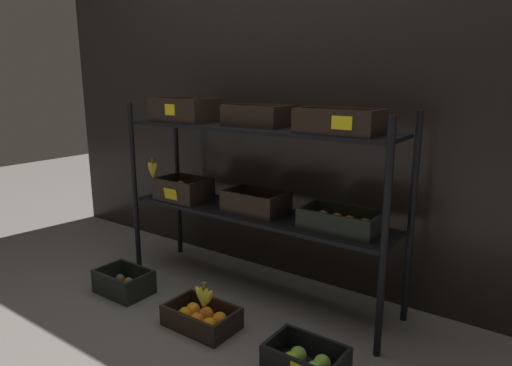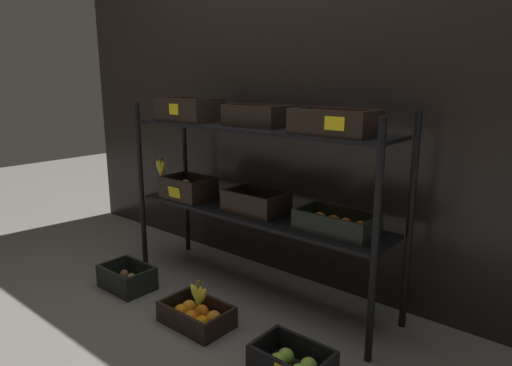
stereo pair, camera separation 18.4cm
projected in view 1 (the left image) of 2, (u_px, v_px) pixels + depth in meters
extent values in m
plane|color=#605B56|center=(256.00, 291.00, 2.56)|extent=(10.00, 10.00, 0.00)
cube|color=black|center=(294.00, 120.00, 2.65)|extent=(3.97, 0.12, 1.89)
cylinder|color=black|center=(135.00, 190.00, 2.74)|extent=(0.03, 0.03, 1.05)
cylinder|color=black|center=(384.00, 243.00, 1.85)|extent=(0.03, 0.03, 1.05)
cylinder|color=black|center=(178.00, 179.00, 3.03)|extent=(0.03, 0.03, 1.05)
cylinder|color=black|center=(411.00, 221.00, 2.14)|extent=(0.03, 0.03, 1.05)
cube|color=black|center=(256.00, 214.00, 2.46)|extent=(1.53, 0.33, 0.02)
cube|color=black|center=(256.00, 128.00, 2.35)|extent=(1.53, 0.33, 0.02)
cube|color=black|center=(184.00, 199.00, 2.71)|extent=(0.31, 0.22, 0.01)
cube|color=black|center=(171.00, 191.00, 2.61)|extent=(0.31, 0.02, 0.12)
cube|color=black|center=(195.00, 185.00, 2.77)|extent=(0.31, 0.02, 0.12)
cube|color=black|center=(167.00, 185.00, 2.78)|extent=(0.02, 0.19, 0.12)
cube|color=black|center=(202.00, 191.00, 2.61)|extent=(0.02, 0.19, 0.12)
ellipsoid|color=tan|center=(175.00, 190.00, 2.70)|extent=(0.07, 0.07, 0.09)
ellipsoid|color=#B4BA4F|center=(187.00, 192.00, 2.65)|extent=(0.07, 0.07, 0.09)
ellipsoid|color=#B6B74E|center=(181.00, 188.00, 2.75)|extent=(0.07, 0.07, 0.09)
ellipsoid|color=#B9B751|center=(193.00, 190.00, 2.69)|extent=(0.07, 0.07, 0.09)
cube|color=yellow|center=(171.00, 195.00, 2.61)|extent=(0.10, 0.01, 0.07)
cube|color=black|center=(256.00, 211.00, 2.45)|extent=(0.33, 0.22, 0.01)
cube|color=black|center=(245.00, 205.00, 2.36)|extent=(0.33, 0.02, 0.11)
cube|color=black|center=(267.00, 196.00, 2.52)|extent=(0.33, 0.02, 0.11)
cube|color=black|center=(233.00, 196.00, 2.53)|extent=(0.02, 0.19, 0.11)
cube|color=black|center=(280.00, 205.00, 2.35)|extent=(0.02, 0.19, 0.11)
sphere|color=#642852|center=(239.00, 204.00, 2.47)|extent=(0.05, 0.05, 0.05)
sphere|color=#5D2A50|center=(248.00, 206.00, 2.44)|extent=(0.05, 0.05, 0.05)
sphere|color=#6D2E48|center=(257.00, 208.00, 2.40)|extent=(0.05, 0.05, 0.05)
sphere|color=#682A4A|center=(267.00, 210.00, 2.36)|extent=(0.05, 0.05, 0.05)
sphere|color=#602159|center=(246.00, 202.00, 2.53)|extent=(0.05, 0.05, 0.05)
sphere|color=#642358|center=(256.00, 203.00, 2.49)|extent=(0.05, 0.05, 0.05)
sphere|color=#5F1757|center=(265.00, 205.00, 2.45)|extent=(0.05, 0.05, 0.05)
sphere|color=#602658|center=(274.00, 207.00, 2.42)|extent=(0.05, 0.05, 0.05)
cube|color=black|center=(340.00, 229.00, 2.16)|extent=(0.38, 0.21, 0.01)
cube|color=black|center=(332.00, 224.00, 2.07)|extent=(0.38, 0.02, 0.09)
cube|color=black|center=(349.00, 214.00, 2.22)|extent=(0.38, 0.02, 0.09)
cube|color=black|center=(307.00, 212.00, 2.25)|extent=(0.02, 0.17, 0.09)
cube|color=black|center=(377.00, 226.00, 2.05)|extent=(0.02, 0.17, 0.09)
sphere|color=orange|center=(317.00, 219.00, 2.19)|extent=(0.06, 0.06, 0.06)
sphere|color=orange|center=(330.00, 222.00, 2.15)|extent=(0.06, 0.06, 0.06)
sphere|color=orange|center=(345.00, 225.00, 2.11)|extent=(0.06, 0.06, 0.06)
sphere|color=orange|center=(358.00, 228.00, 2.07)|extent=(0.06, 0.06, 0.06)
sphere|color=orange|center=(323.00, 216.00, 2.24)|extent=(0.06, 0.06, 0.06)
sphere|color=orange|center=(337.00, 219.00, 2.20)|extent=(0.06, 0.06, 0.06)
sphere|color=orange|center=(349.00, 222.00, 2.16)|extent=(0.06, 0.06, 0.06)
sphere|color=orange|center=(365.00, 224.00, 2.11)|extent=(0.06, 0.06, 0.06)
cube|color=black|center=(185.00, 121.00, 2.61)|extent=(0.37, 0.23, 0.01)
cube|color=black|center=(171.00, 110.00, 2.51)|extent=(0.37, 0.02, 0.12)
cube|color=black|center=(197.00, 108.00, 2.68)|extent=(0.37, 0.02, 0.12)
cube|color=black|center=(163.00, 108.00, 2.69)|extent=(0.02, 0.20, 0.12)
cube|color=black|center=(208.00, 110.00, 2.49)|extent=(0.02, 0.20, 0.12)
sphere|color=gold|center=(170.00, 113.00, 2.63)|extent=(0.07, 0.07, 0.07)
sphere|color=yellow|center=(180.00, 114.00, 2.58)|extent=(0.07, 0.07, 0.07)
sphere|color=gold|center=(193.00, 114.00, 2.52)|extent=(0.07, 0.07, 0.07)
sphere|color=gold|center=(178.00, 112.00, 2.68)|extent=(0.07, 0.07, 0.07)
sphere|color=gold|center=(189.00, 113.00, 2.63)|extent=(0.07, 0.07, 0.07)
sphere|color=#DABA50|center=(200.00, 114.00, 2.58)|extent=(0.07, 0.07, 0.07)
cube|color=yellow|center=(170.00, 110.00, 2.50)|extent=(0.07, 0.00, 0.06)
cube|color=black|center=(258.00, 125.00, 2.36)|extent=(0.34, 0.22, 0.01)
cube|color=black|center=(247.00, 116.00, 2.27)|extent=(0.34, 0.02, 0.10)
cube|color=black|center=(269.00, 113.00, 2.43)|extent=(0.34, 0.02, 0.10)
cube|color=black|center=(234.00, 113.00, 2.44)|extent=(0.02, 0.19, 0.10)
cube|color=black|center=(284.00, 116.00, 2.26)|extent=(0.02, 0.19, 0.10)
ellipsoid|color=yellow|center=(243.00, 116.00, 2.37)|extent=(0.06, 0.06, 0.08)
ellipsoid|color=yellow|center=(255.00, 117.00, 2.33)|extent=(0.06, 0.06, 0.08)
ellipsoid|color=yellow|center=(267.00, 118.00, 2.28)|extent=(0.06, 0.06, 0.08)
ellipsoid|color=yellow|center=(250.00, 115.00, 2.43)|extent=(0.06, 0.06, 0.08)
ellipsoid|color=yellow|center=(262.00, 116.00, 2.38)|extent=(0.06, 0.06, 0.08)
ellipsoid|color=yellow|center=(275.00, 117.00, 2.34)|extent=(0.06, 0.06, 0.08)
cube|color=black|center=(338.00, 133.00, 2.03)|extent=(0.38, 0.20, 0.01)
cube|color=black|center=(330.00, 121.00, 1.94)|extent=(0.38, 0.02, 0.10)
cube|color=black|center=(348.00, 118.00, 2.09)|extent=(0.38, 0.02, 0.10)
cube|color=black|center=(304.00, 118.00, 2.12)|extent=(0.02, 0.17, 0.10)
cube|color=black|center=(378.00, 122.00, 1.91)|extent=(0.02, 0.17, 0.10)
sphere|color=red|center=(319.00, 123.00, 2.05)|extent=(0.07, 0.07, 0.07)
sphere|color=red|center=(337.00, 124.00, 2.00)|extent=(0.07, 0.07, 0.07)
sphere|color=red|center=(357.00, 125.00, 1.95)|extent=(0.07, 0.07, 0.07)
sphere|color=red|center=(323.00, 122.00, 2.09)|extent=(0.07, 0.07, 0.07)
sphere|color=red|center=(341.00, 123.00, 2.04)|extent=(0.07, 0.07, 0.07)
sphere|color=red|center=(361.00, 124.00, 1.99)|extent=(0.07, 0.07, 0.07)
cube|color=yellow|center=(342.00, 123.00, 1.90)|extent=(0.09, 0.01, 0.06)
cylinder|color=brown|center=(157.00, 184.00, 2.94)|extent=(0.02, 0.02, 0.02)
ellipsoid|color=yellow|center=(156.00, 192.00, 2.97)|extent=(0.09, 0.03, 0.10)
ellipsoid|color=yellow|center=(157.00, 193.00, 2.96)|extent=(0.06, 0.03, 0.11)
ellipsoid|color=yellow|center=(157.00, 193.00, 2.95)|extent=(0.03, 0.03, 0.10)
ellipsoid|color=yellow|center=(159.00, 193.00, 2.95)|extent=(0.07, 0.03, 0.11)
ellipsoid|color=yellow|center=(161.00, 193.00, 2.95)|extent=(0.09, 0.03, 0.09)
cylinder|color=brown|center=(153.00, 160.00, 2.89)|extent=(0.02, 0.02, 0.02)
ellipsoid|color=yellow|center=(151.00, 170.00, 2.91)|extent=(0.08, 0.03, 0.11)
ellipsoid|color=yellow|center=(152.00, 170.00, 2.90)|extent=(0.05, 0.03, 0.11)
ellipsoid|color=yellow|center=(155.00, 170.00, 2.90)|extent=(0.05, 0.03, 0.11)
ellipsoid|color=yellow|center=(155.00, 170.00, 2.89)|extent=(0.08, 0.03, 0.11)
cube|color=black|center=(125.00, 291.00, 2.55)|extent=(0.30, 0.21, 0.01)
cube|color=black|center=(109.00, 287.00, 2.45)|extent=(0.30, 0.02, 0.12)
cube|color=black|center=(138.00, 274.00, 2.61)|extent=(0.30, 0.02, 0.12)
cube|color=black|center=(108.00, 274.00, 2.61)|extent=(0.02, 0.18, 0.12)
cube|color=black|center=(141.00, 287.00, 2.45)|extent=(0.02, 0.18, 0.12)
ellipsoid|color=brown|center=(111.00, 284.00, 2.55)|extent=(0.05, 0.05, 0.07)
ellipsoid|color=brown|center=(120.00, 287.00, 2.52)|extent=(0.05, 0.05, 0.07)
ellipsoid|color=brown|center=(129.00, 291.00, 2.47)|extent=(0.05, 0.05, 0.07)
ellipsoid|color=brown|center=(120.00, 280.00, 2.60)|extent=(0.05, 0.05, 0.07)
ellipsoid|color=brown|center=(128.00, 283.00, 2.56)|extent=(0.05, 0.05, 0.07)
ellipsoid|color=brown|center=(137.00, 286.00, 2.52)|extent=(0.05, 0.05, 0.07)
cube|color=black|center=(202.00, 325.00, 2.20)|extent=(0.35, 0.22, 0.01)
cube|color=black|center=(187.00, 325.00, 2.10)|extent=(0.35, 0.02, 0.09)
cube|color=black|center=(215.00, 307.00, 2.27)|extent=(0.35, 0.02, 0.09)
cube|color=black|center=(177.00, 305.00, 2.28)|extent=(0.02, 0.19, 0.09)
cube|color=black|center=(228.00, 326.00, 2.09)|extent=(0.02, 0.19, 0.09)
sphere|color=orange|center=(185.00, 314.00, 2.21)|extent=(0.07, 0.07, 0.07)
sphere|color=orange|center=(197.00, 320.00, 2.17)|extent=(0.07, 0.07, 0.07)
sphere|color=orange|center=(209.00, 325.00, 2.12)|extent=(0.07, 0.07, 0.07)
sphere|color=orange|center=(193.00, 310.00, 2.26)|extent=(0.07, 0.07, 0.07)
sphere|color=orange|center=(206.00, 314.00, 2.22)|extent=(0.07, 0.07, 0.07)
sphere|color=orange|center=(220.00, 320.00, 2.17)|extent=(0.07, 0.07, 0.07)
cube|color=black|center=(317.00, 347.00, 1.92)|extent=(0.32, 0.02, 0.11)
cube|color=black|center=(275.00, 346.00, 1.92)|extent=(0.02, 0.18, 0.11)
sphere|color=#97C230|center=(291.00, 360.00, 1.86)|extent=(0.07, 0.07, 0.07)
sphere|color=#83B140|center=(298.00, 355.00, 1.89)|extent=(0.07, 0.07, 0.07)
sphere|color=#91BB3C|center=(322.00, 363.00, 1.84)|extent=(0.07, 0.07, 0.07)
cylinder|color=brown|center=(204.00, 285.00, 2.14)|extent=(0.02, 0.02, 0.02)
ellipsoid|color=yellow|center=(201.00, 296.00, 2.16)|extent=(0.08, 0.03, 0.11)
ellipsoid|color=yellow|center=(202.00, 297.00, 2.15)|extent=(0.05, 0.03, 0.11)
ellipsoid|color=yellow|center=(205.00, 298.00, 2.15)|extent=(0.05, 0.03, 0.11)
ellipsoid|color=yellow|center=(208.00, 298.00, 2.14)|extent=(0.08, 0.03, 0.11)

